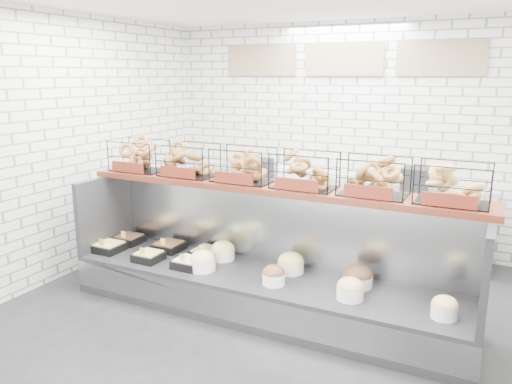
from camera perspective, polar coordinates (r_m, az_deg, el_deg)
The scene contains 5 objects.
ground at distance 4.89m, azimuth -0.81°, elevation -14.94°, with size 5.50×5.50×0.00m, color black.
room_shell at distance 4.85m, azimuth 2.43°, elevation 10.29°, with size 5.02×5.51×3.01m.
display_case at distance 5.03m, azimuth 0.85°, elevation -9.94°, with size 4.00×0.90×1.20m.
bagel_shelf at distance 4.86m, azimuth 1.94°, elevation 2.44°, with size 4.10×0.50×0.40m.
prep_counter at distance 6.81m, azimuth 8.56°, elevation -2.54°, with size 4.00×0.60×1.20m.
Camera 1 is at (1.98, -3.82, 2.31)m, focal length 35.00 mm.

